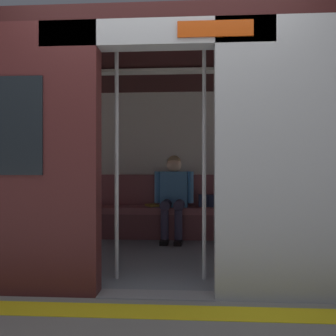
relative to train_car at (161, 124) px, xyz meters
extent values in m
plane|color=gray|center=(-0.05, 1.18, -1.48)|extent=(60.00, 60.00, 0.00)
cube|color=yellow|center=(-0.05, 1.48, -1.48)|extent=(8.00, 0.24, 0.01)
cube|color=#ADAFB5|center=(-0.95, 1.20, -0.42)|extent=(0.90, 0.12, 2.12)
cube|color=black|center=(-0.95, 1.21, -0.16)|extent=(0.49, 0.02, 0.55)
cube|color=#ADAFB5|center=(-0.05, 1.18, 0.54)|extent=(1.79, 0.16, 0.20)
cube|color=#BF3F0C|center=(-0.50, 1.27, 0.54)|extent=(0.56, 0.02, 0.12)
cube|color=#351515|center=(-0.05, -0.09, 0.70)|extent=(6.40, 2.69, 0.12)
cube|color=slate|center=(-0.05, -0.09, -1.48)|extent=(6.08, 2.53, 0.01)
cube|color=silver|center=(-0.05, -1.35, -0.42)|extent=(6.08, 0.10, 2.12)
cube|color=#935156|center=(-0.05, -1.29, -0.82)|extent=(3.52, 0.06, 0.45)
cube|color=white|center=(-0.05, -0.09, 0.61)|extent=(4.48, 0.16, 0.03)
cube|color=gray|center=(-0.05, 1.18, -1.47)|extent=(0.90, 0.19, 0.01)
cube|color=#935156|center=(-0.05, -1.07, -1.09)|extent=(2.89, 0.44, 0.09)
cube|color=brown|center=(-0.05, -0.87, -1.31)|extent=(2.89, 0.04, 0.35)
cube|color=#4C8CC6|center=(-0.10, -1.05, -0.79)|extent=(0.39, 0.24, 0.50)
sphere|color=beige|center=(-0.10, -1.05, -0.45)|extent=(0.21, 0.21, 0.21)
sphere|color=#997F59|center=(-0.10, -1.06, -0.41)|extent=(0.19, 0.19, 0.19)
cylinder|color=#4C8CC6|center=(-0.33, -1.01, -0.76)|extent=(0.08, 0.08, 0.44)
cylinder|color=#4C8CC6|center=(0.14, -1.03, -0.76)|extent=(0.08, 0.08, 0.44)
cylinder|color=#38334C|center=(-0.18, -0.85, -0.99)|extent=(0.15, 0.41, 0.14)
cylinder|color=#38334C|center=(0.00, -0.86, -0.99)|extent=(0.15, 0.41, 0.14)
cylinder|color=#38334C|center=(-0.17, -0.65, -1.24)|extent=(0.10, 0.10, 0.40)
cylinder|color=#38334C|center=(0.01, -0.66, -1.24)|extent=(0.10, 0.10, 0.40)
cube|color=black|center=(-0.17, -0.60, -1.45)|extent=(0.11, 0.22, 0.06)
cube|color=black|center=(0.01, -0.61, -1.45)|extent=(0.11, 0.22, 0.06)
cube|color=#262D4C|center=(-0.57, -1.10, -0.96)|extent=(0.26, 0.14, 0.17)
cube|color=#1A2035|center=(-0.57, -1.02, -0.96)|extent=(0.02, 0.01, 0.14)
cube|color=gold|center=(0.22, -1.10, -1.03)|extent=(0.24, 0.27, 0.03)
cylinder|color=silver|center=(0.33, 0.80, -0.43)|extent=(0.04, 0.04, 2.10)
cylinder|color=silver|center=(-0.44, 0.77, -0.43)|extent=(0.04, 0.04, 2.10)
camera|label=1|loc=(-0.31, 3.85, -0.49)|focal=37.03mm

